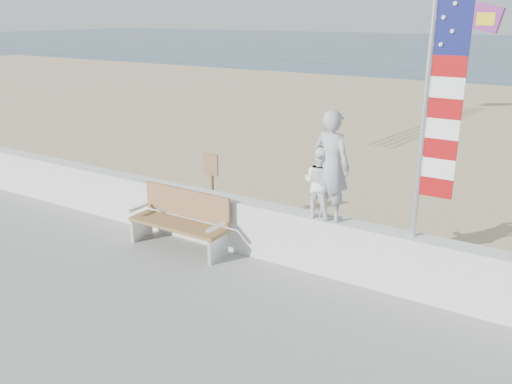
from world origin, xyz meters
TOP-DOWN VIEW (x-y plane):
  - ground at (0.00, 0.00)m, footprint 220.00×220.00m
  - sand at (0.00, 9.00)m, footprint 90.00×40.00m
  - seawall at (0.00, 2.00)m, footprint 30.00×0.35m
  - adult at (1.39, 2.00)m, footprint 0.67×0.51m
  - child at (1.21, 2.00)m, footprint 0.55×0.44m
  - bench at (-1.16, 1.55)m, footprint 1.80×0.57m
  - flag at (2.80, 2.00)m, footprint 0.50×0.08m
  - parafoil_kite at (2.57, 5.33)m, footprint 0.84×0.22m
  - sign at (-1.43, 2.80)m, footprint 0.32×0.07m

SIDE VIEW (x-z plane):
  - ground at x=0.00m, z-range 0.00..0.00m
  - sand at x=0.00m, z-range 0.00..0.08m
  - seawall at x=0.00m, z-range 0.18..1.08m
  - bench at x=-1.16m, z-range 0.19..1.19m
  - sign at x=-1.43m, z-range 0.21..1.67m
  - child at x=1.21m, z-range 1.08..2.17m
  - adult at x=1.39m, z-range 1.08..2.74m
  - flag at x=2.80m, z-range 1.24..4.74m
  - parafoil_kite at x=2.57m, z-range 3.70..4.28m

